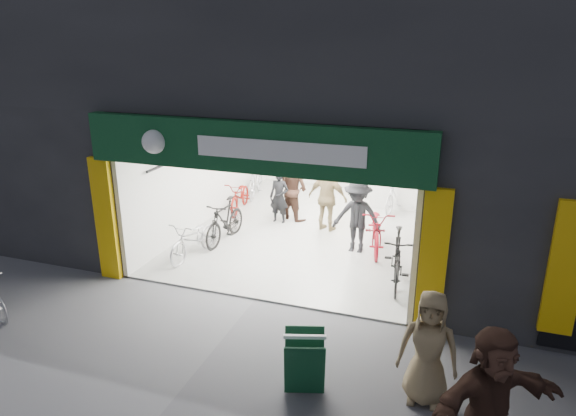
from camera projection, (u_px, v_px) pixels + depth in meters
The scene contains 16 objects.
ground at pixel (255, 300), 9.98m from camera, with size 60.00×60.00×0.00m, color #56565B.
building at pixel (361, 59), 12.76m from camera, with size 17.00×10.27×8.00m.
bike_left_front at pixel (194, 239), 11.73m from camera, with size 0.61×1.76×0.93m, color #B9B9BE.
bike_left_midfront at pixel (225, 221), 12.56m from camera, with size 0.52×1.83×1.10m, color black.
bike_left_midback at pixel (240, 196), 14.77m from camera, with size 0.62×1.77×0.93m, color maroon.
bike_left_back at pixel (256, 180), 16.08m from camera, with size 0.51×1.80×1.08m, color #AFB0B4.
bike_right_front at pixel (397, 259), 10.41m from camera, with size 0.54×1.91×1.15m, color black.
bike_right_mid at pixel (377, 228), 12.14m from camera, with size 0.72×2.07×1.09m, color maroon.
bike_right_back at pixel (395, 195), 14.79m from camera, with size 0.47×1.65×0.99m, color silver.
customer_a at pixel (279, 197), 13.75m from camera, with size 0.54×0.36×1.49m, color black.
customer_b at pixel (293, 188), 14.01m from camera, with size 0.87×0.68×1.79m, color #362018.
customer_c at pixel (357, 217), 11.84m from camera, with size 1.15×0.66×1.78m, color black.
customer_d at pixel (328, 198), 13.13m from camera, with size 1.07×0.45×1.83m, color #927D55.
pedestrian_near at pixel (428, 348), 7.00m from camera, with size 0.83×0.54×1.69m, color #87724E.
pedestrian_far at pixel (489, 400), 5.88m from camera, with size 1.73×0.55×1.86m, color #341F17.
sandwich_board at pixel (305, 361), 7.31m from camera, with size 0.72×0.73×0.89m.
Camera 1 is at (3.49, -8.17, 4.93)m, focal length 32.00 mm.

